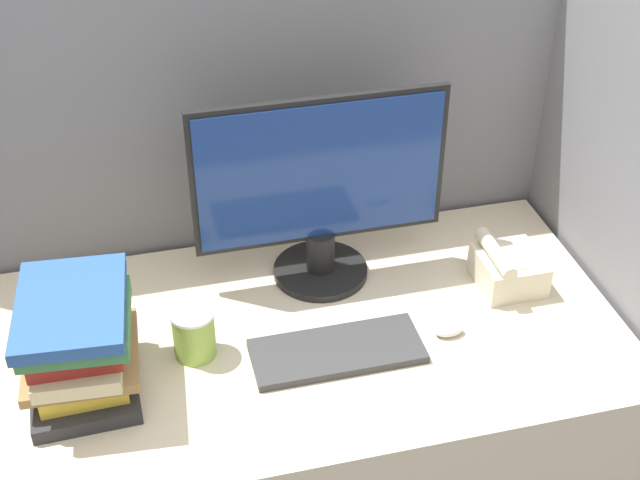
{
  "coord_description": "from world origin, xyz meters",
  "views": [
    {
      "loc": [
        -0.35,
        -1.13,
        2.14
      ],
      "look_at": [
        0.04,
        0.44,
        0.97
      ],
      "focal_mm": 50.0,
      "sensor_mm": 36.0,
      "label": 1
    }
  ],
  "objects_px": {
    "keyboard": "(337,351)",
    "desk_telephone": "(507,269)",
    "mouse": "(449,330)",
    "book_stack": "(78,345)",
    "coffee_cup": "(194,333)",
    "monitor": "(320,194)"
  },
  "relations": [
    {
      "from": "monitor",
      "to": "coffee_cup",
      "type": "bearing_deg",
      "value": -147.49
    },
    {
      "from": "coffee_cup",
      "to": "desk_telephone",
      "type": "xyz_separation_m",
      "value": [
        0.79,
        0.07,
        -0.01
      ]
    },
    {
      "from": "keyboard",
      "to": "coffee_cup",
      "type": "xyz_separation_m",
      "value": [
        -0.31,
        0.08,
        0.05
      ]
    },
    {
      "from": "monitor",
      "to": "keyboard",
      "type": "height_order",
      "value": "monitor"
    },
    {
      "from": "mouse",
      "to": "book_stack",
      "type": "height_order",
      "value": "book_stack"
    },
    {
      "from": "mouse",
      "to": "coffee_cup",
      "type": "height_order",
      "value": "coffee_cup"
    },
    {
      "from": "coffee_cup",
      "to": "mouse",
      "type": "bearing_deg",
      "value": -7.71
    },
    {
      "from": "coffee_cup",
      "to": "book_stack",
      "type": "xyz_separation_m",
      "value": [
        -0.25,
        -0.05,
        0.06
      ]
    },
    {
      "from": "book_stack",
      "to": "desk_telephone",
      "type": "height_order",
      "value": "book_stack"
    },
    {
      "from": "keyboard",
      "to": "desk_telephone",
      "type": "xyz_separation_m",
      "value": [
        0.48,
        0.15,
        0.04
      ]
    },
    {
      "from": "monitor",
      "to": "keyboard",
      "type": "bearing_deg",
      "value": -96.77
    },
    {
      "from": "keyboard",
      "to": "mouse",
      "type": "xyz_separation_m",
      "value": [
        0.27,
        0.0,
        0.0
      ]
    },
    {
      "from": "mouse",
      "to": "coffee_cup",
      "type": "xyz_separation_m",
      "value": [
        -0.58,
        0.08,
        0.05
      ]
    },
    {
      "from": "mouse",
      "to": "book_stack",
      "type": "relative_size",
      "value": 0.22
    },
    {
      "from": "mouse",
      "to": "book_stack",
      "type": "xyz_separation_m",
      "value": [
        -0.83,
        0.03,
        0.11
      ]
    },
    {
      "from": "book_stack",
      "to": "coffee_cup",
      "type": "bearing_deg",
      "value": 11.07
    },
    {
      "from": "monitor",
      "to": "mouse",
      "type": "bearing_deg",
      "value": -52.02
    },
    {
      "from": "monitor",
      "to": "desk_telephone",
      "type": "relative_size",
      "value": 3.43
    },
    {
      "from": "keyboard",
      "to": "monitor",
      "type": "bearing_deg",
      "value": 83.23
    },
    {
      "from": "monitor",
      "to": "desk_telephone",
      "type": "height_order",
      "value": "monitor"
    },
    {
      "from": "monitor",
      "to": "keyboard",
      "type": "distance_m",
      "value": 0.38
    },
    {
      "from": "mouse",
      "to": "desk_telephone",
      "type": "height_order",
      "value": "desk_telephone"
    }
  ]
}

